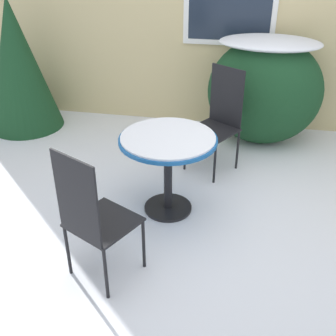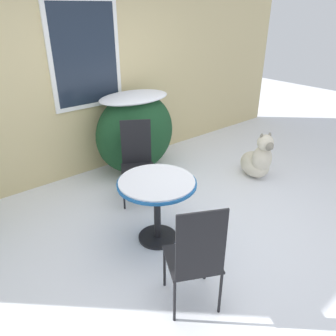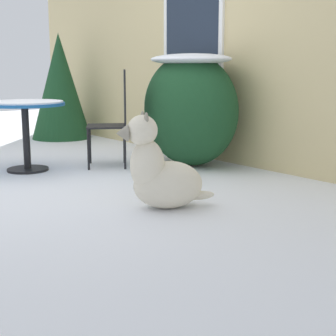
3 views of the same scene
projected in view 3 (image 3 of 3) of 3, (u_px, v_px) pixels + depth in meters
The scene contains 7 objects.
ground_plane at pixel (31, 181), 4.89m from camera, with size 16.00×16.00×0.00m, color white.
house_wall at pixel (204, 38), 5.97m from camera, with size 8.00×0.10×2.75m.
shrub_left at pixel (189, 107), 5.58m from camera, with size 1.26×0.81×1.21m.
evergreen_bush at pixel (60, 86), 7.72m from camera, with size 0.89×0.89×1.57m.
patio_table at pixel (25, 115), 5.27m from camera, with size 0.82×0.82×0.72m.
patio_chair_near_table at pixel (115, 116), 5.54m from camera, with size 0.58×0.58×1.04m.
dog at pixel (160, 174), 3.89m from camera, with size 0.56×0.75×0.74m.
Camera 3 is at (4.56, -1.93, 1.06)m, focal length 55.00 mm.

